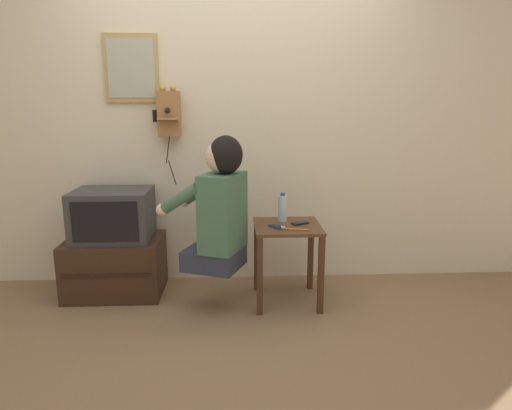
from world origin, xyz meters
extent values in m
plane|color=#846647|center=(0.00, 0.00, 0.00)|extent=(14.00, 14.00, 0.00)
cube|color=beige|center=(0.00, 1.12, 1.27)|extent=(6.80, 0.05, 2.55)
cube|color=#51331E|center=(0.39, 0.60, 0.57)|extent=(0.47, 0.48, 0.02)
cube|color=#452B1A|center=(0.18, 0.38, 0.28)|extent=(0.04, 0.04, 0.55)
cube|color=#452B1A|center=(0.59, 0.38, 0.28)|extent=(0.04, 0.04, 0.55)
cube|color=#452B1A|center=(0.18, 0.82, 0.28)|extent=(0.04, 0.04, 0.55)
cube|color=#452B1A|center=(0.59, 0.82, 0.28)|extent=(0.04, 0.04, 0.55)
cube|color=#2D3347|center=(-0.13, 0.49, 0.38)|extent=(0.46, 0.45, 0.14)
cube|color=#426B51|center=(-0.07, 0.46, 0.71)|extent=(0.34, 0.41, 0.52)
sphere|color=beige|center=(-0.07, 0.46, 1.08)|extent=(0.22, 0.22, 0.22)
ellipsoid|color=black|center=(-0.04, 0.45, 1.09)|extent=(0.29, 0.30, 0.25)
cylinder|color=#426B51|center=(-0.35, 0.42, 0.81)|extent=(0.31, 0.19, 0.23)
cylinder|color=#426B51|center=(-0.23, 0.70, 0.81)|extent=(0.31, 0.19, 0.23)
sphere|color=beige|center=(-0.47, 0.47, 0.73)|extent=(0.09, 0.09, 0.09)
sphere|color=beige|center=(-0.36, 0.75, 0.73)|extent=(0.09, 0.09, 0.09)
cube|color=#382316|center=(-0.90, 0.81, 0.21)|extent=(0.71, 0.50, 0.43)
cube|color=black|center=(-0.90, 0.56, 0.24)|extent=(0.63, 0.01, 0.02)
cube|color=#38383A|center=(-0.89, 0.82, 0.61)|extent=(0.56, 0.44, 0.37)
cube|color=black|center=(-0.89, 0.60, 0.61)|extent=(0.46, 0.01, 0.29)
cube|color=#9E6B3D|center=(-0.48, 1.04, 1.34)|extent=(0.17, 0.11, 0.34)
cube|color=#9E6B3D|center=(-0.48, 0.95, 1.30)|extent=(0.15, 0.07, 0.03)
sphere|color=#B79338|center=(-0.52, 1.02, 1.53)|extent=(0.05, 0.05, 0.05)
sphere|color=#B79338|center=(-0.44, 1.02, 1.53)|extent=(0.05, 0.05, 0.05)
cone|color=black|center=(-0.48, 0.93, 1.37)|extent=(0.04, 0.05, 0.04)
cylinder|color=black|center=(-0.59, 1.04, 1.33)|extent=(0.03, 0.03, 0.09)
cylinder|color=black|center=(-0.50, 1.02, 1.08)|extent=(0.04, 0.04, 0.22)
cylinder|color=black|center=(-0.47, 1.02, 0.90)|extent=(0.07, 0.06, 0.19)
cube|color=tan|center=(-0.75, 1.08, 1.68)|extent=(0.40, 0.02, 0.50)
cube|color=#A8AD99|center=(-0.75, 1.06, 1.68)|extent=(0.35, 0.01, 0.43)
cube|color=navy|center=(0.30, 0.54, 0.58)|extent=(0.12, 0.14, 0.01)
cube|color=black|center=(0.30, 0.54, 0.59)|extent=(0.10, 0.11, 0.00)
cube|color=black|center=(0.48, 0.62, 0.58)|extent=(0.14, 0.11, 0.01)
cube|color=black|center=(0.48, 0.62, 0.59)|extent=(0.11, 0.09, 0.00)
cylinder|color=silver|center=(0.36, 0.71, 0.67)|extent=(0.06, 0.06, 0.19)
cylinder|color=#2D4C8C|center=(0.36, 0.71, 0.78)|extent=(0.04, 0.04, 0.02)
cylinder|color=orange|center=(0.42, 0.47, 0.58)|extent=(0.18, 0.06, 0.01)
cube|color=white|center=(0.34, 0.49, 0.59)|extent=(0.03, 0.02, 0.01)
camera|label=1|loc=(0.01, -2.51, 1.42)|focal=32.00mm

